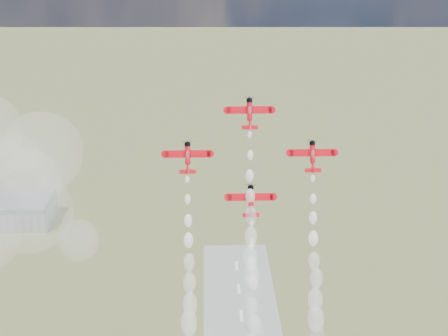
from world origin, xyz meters
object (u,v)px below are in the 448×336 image
hangar (4,211)px  plane_left (188,157)px  plane_lead (250,113)px  plane_right (313,156)px  plane_slot (251,200)px

hangar → plane_left: (102.53, -166.79, 88.70)m
plane_lead → plane_left: plane_lead is taller
plane_lead → plane_right: (14.30, -4.14, -9.12)m
hangar → plane_lead: 222.88m
hangar → plane_lead: (116.83, -162.66, 97.81)m
plane_lead → plane_right: plane_lead is taller
hangar → plane_right: bearing=-51.8°
plane_left → plane_slot: plane_left is taller
plane_right → plane_slot: 17.46m
plane_lead → plane_slot: size_ratio=1.00×
plane_right → plane_lead: bearing=163.9°
hangar → plane_left: plane_left is taller
plane_lead → plane_slot: bearing=-90.0°
hangar → plane_right: (131.13, -166.79, 88.70)m
plane_left → plane_right: bearing=0.0°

